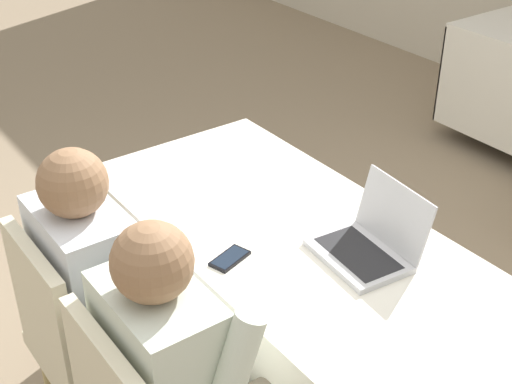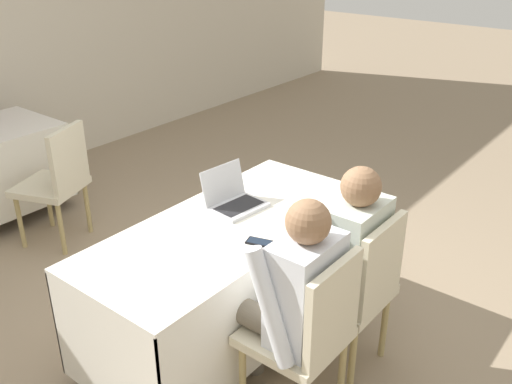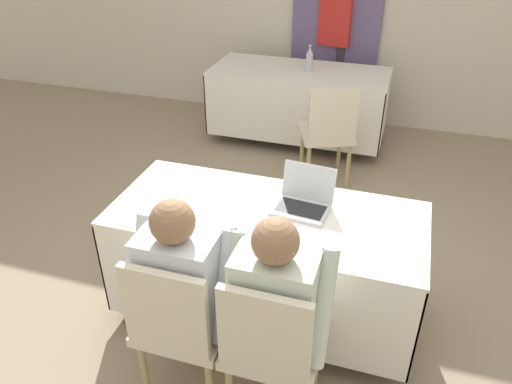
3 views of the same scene
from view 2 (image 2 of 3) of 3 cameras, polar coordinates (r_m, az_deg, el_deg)
The scene contains 10 objects.
ground_plane at distance 3.52m, azimuth -2.61°, elevation -14.03°, with size 24.00×24.00×0.00m, color gray.
conference_table_near at distance 3.19m, azimuth -2.81°, elevation -6.12°, with size 1.75×0.76×0.75m.
laptop at distance 3.26m, azimuth -2.21°, elevation -0.78°, with size 0.33×0.29×0.22m.
cell_phone at distance 2.91m, azimuth 0.33°, elevation -5.04°, with size 0.10×0.15×0.01m.
paper_beside_laptop at distance 2.60m, azimuth -9.72°, elevation -9.65°, with size 0.23×0.31×0.00m.
chair_near_left at distance 2.73m, azimuth 5.22°, elevation -13.69°, with size 0.44×0.44×0.93m.
chair_near_right at distance 3.05m, azimuth 10.04°, elevation -9.32°, with size 0.44×0.44×0.93m.
chair_far_spare at distance 4.44m, azimuth -19.25°, elevation 1.19°, with size 0.57×0.57×0.93m.
person_checkered_shirt at distance 2.68m, azimuth 3.48°, elevation -10.19°, with size 0.50×0.52×1.19m.
person_white_shirt at distance 3.00m, azimuth 8.53°, elevation -6.15°, with size 0.50×0.52×1.19m.
Camera 2 is at (-2.02, -1.81, 2.23)m, focal length 40.00 mm.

